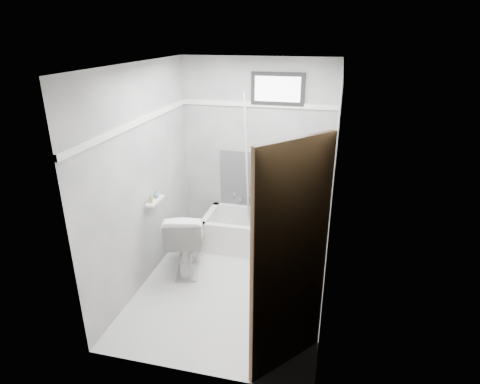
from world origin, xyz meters
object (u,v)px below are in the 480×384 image
(toilet, at_px, (187,240))
(bathtub, at_px, (261,232))
(door, at_px, (321,289))
(soap_bottle_a, at_px, (151,198))
(office_chair, at_px, (276,201))
(soap_bottle_b, at_px, (156,194))

(toilet, bearing_deg, bathtub, -151.71)
(door, distance_m, soap_bottle_a, 2.32)
(bathtub, height_order, toilet, toilet)
(office_chair, xyz_separation_m, toilet, (-0.95, -0.75, -0.27))
(soap_bottle_b, bearing_deg, door, -36.98)
(door, height_order, soap_bottle_b, door)
(toilet, relative_size, soap_bottle_a, 8.39)
(toilet, height_order, soap_bottle_b, soap_bottle_b)
(soap_bottle_b, bearing_deg, office_chair, 32.35)
(toilet, relative_size, soap_bottle_b, 9.18)
(office_chair, height_order, soap_bottle_a, office_chair)
(bathtub, distance_m, office_chair, 0.49)
(bathtub, distance_m, soap_bottle_a, 1.60)
(soap_bottle_a, xyz_separation_m, soap_bottle_b, (0.00, 0.14, -0.01))
(soap_bottle_a, distance_m, soap_bottle_b, 0.14)
(bathtub, xyz_separation_m, soap_bottle_b, (-1.09, -0.76, 0.75))
(door, bearing_deg, soap_bottle_b, 143.02)
(bathtub, xyz_separation_m, door, (0.83, -2.21, 0.79))
(toilet, xyz_separation_m, door, (1.60, -1.50, 0.62))
(office_chair, relative_size, soap_bottle_a, 11.53)
(office_chair, relative_size, soap_bottle_b, 12.62)
(toilet, distance_m, door, 2.28)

